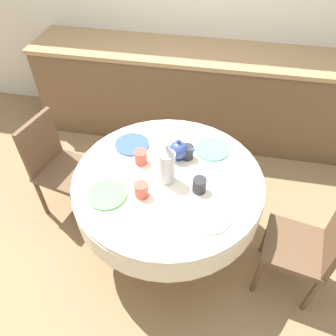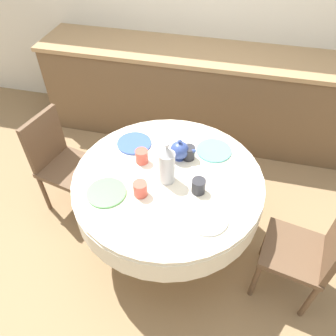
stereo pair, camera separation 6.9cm
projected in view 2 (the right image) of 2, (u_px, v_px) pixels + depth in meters
ground_plane at (168, 238)px, 2.70m from camera, size 12.00×12.00×0.00m
kitchen_counter at (201, 95)px, 3.38m from camera, size 3.24×0.64×0.94m
dining_table at (168, 189)px, 2.27m from camera, size 1.28×1.28×0.74m
chair_left at (309, 250)px, 2.06m from camera, size 0.47×0.47×0.88m
chair_right at (60, 159)px, 2.66m from camera, size 0.48×0.48×0.88m
plate_near_left at (106, 193)px, 2.07m from camera, size 0.25×0.25×0.01m
cup_near_left at (140, 189)px, 2.03m from camera, size 0.09×0.09×0.10m
plate_near_right at (207, 218)px, 1.93m from camera, size 0.25×0.25×0.01m
cup_near_right at (198, 186)px, 2.05m from camera, size 0.09×0.09×0.10m
plate_far_left at (134, 143)px, 2.41m from camera, size 0.25×0.25×0.01m
cup_far_left at (142, 156)px, 2.25m from camera, size 0.09×0.09×0.10m
plate_far_right at (214, 150)px, 2.35m from camera, size 0.25×0.25×0.01m
cup_far_right at (189, 153)px, 2.27m from camera, size 0.09×0.09×0.10m
coffee_carafe at (167, 165)px, 2.06m from camera, size 0.11×0.11×0.31m
teapot at (180, 150)px, 2.25m from camera, size 0.18×0.13×0.17m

